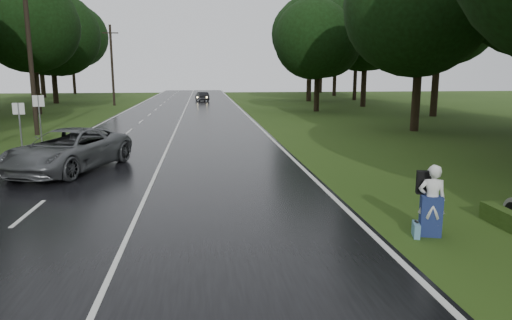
{
  "coord_description": "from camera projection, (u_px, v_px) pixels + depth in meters",
  "views": [
    {
      "loc": [
        1.83,
        -10.82,
        3.86
      ],
      "look_at": [
        3.49,
        3.49,
        1.1
      ],
      "focal_mm": 32.27,
      "sensor_mm": 36.0,
      "label": 1
    }
  ],
  "objects": [
    {
      "name": "grey_car",
      "position": [
        68.0,
        150.0,
        18.05
      ],
      "size": [
        4.56,
        6.43,
        1.63
      ],
      "primitive_type": "imported",
      "rotation": [
        0.0,
        0.0,
        5.93
      ],
      "color": "#505255",
      "rests_on": "road"
    },
    {
      "name": "tree_right_f",
      "position": [
        309.0,
        101.0,
        62.07
      ],
      "size": [
        10.31,
        10.31,
        16.1
      ],
      "primitive_type": null,
      "color": "black",
      "rests_on": "ground"
    },
    {
      "name": "tree_right_d",
      "position": [
        414.0,
        131.0,
        30.69
      ],
      "size": [
        8.95,
        8.95,
        13.99
      ],
      "primitive_type": null,
      "color": "black",
      "rests_on": "ground"
    },
    {
      "name": "far_car",
      "position": [
        202.0,
        97.0,
        61.39
      ],
      "size": [
        1.96,
        3.89,
        1.22
      ],
      "primitive_type": "imported",
      "rotation": [
        0.0,
        0.0,
        3.33
      ],
      "color": "black",
      "rests_on": "road"
    },
    {
      "name": "utility_pole_mid",
      "position": [
        37.0,
        135.0,
        28.78
      ],
      "size": [
        1.8,
        0.28,
        10.32
      ],
      "primitive_type": null,
      "color": "black",
      "rests_on": "ground"
    },
    {
      "name": "utility_pole_far",
      "position": [
        114.0,
        105.0,
        54.2
      ],
      "size": [
        1.8,
        0.28,
        9.2
      ],
      "primitive_type": null,
      "color": "black",
      "rests_on": "ground"
    },
    {
      "name": "road_sign_a",
      "position": [
        22.0,
        150.0,
        23.05
      ],
      "size": [
        0.57,
        0.1,
        2.37
      ],
      "primitive_type": null,
      "color": "white",
      "rests_on": "ground"
    },
    {
      "name": "road_sign_b",
      "position": [
        42.0,
        142.0,
        25.85
      ],
      "size": [
        0.62,
        0.1,
        2.6
      ],
      "primitive_type": null,
      "color": "white",
      "rests_on": "ground"
    },
    {
      "name": "tree_right_e",
      "position": [
        316.0,
        111.0,
        46.09
      ],
      "size": [
        7.82,
        7.82,
        12.22
      ],
      "primitive_type": null,
      "color": "black",
      "rests_on": "ground"
    },
    {
      "name": "road",
      "position": [
        175.0,
        131.0,
        30.59
      ],
      "size": [
        12.0,
        140.0,
        0.04
      ],
      "primitive_type": "cube",
      "color": "black",
      "rests_on": "ground"
    },
    {
      "name": "ground",
      "position": [
        129.0,
        235.0,
        11.08
      ],
      "size": [
        160.0,
        160.0,
        0.0
      ],
      "primitive_type": "plane",
      "color": "#2A4314",
      "rests_on": "ground"
    },
    {
      "name": "tree_left_e",
      "position": [
        39.0,
        114.0,
        42.7
      ],
      "size": [
        9.27,
        9.27,
        14.49
      ],
      "primitive_type": null,
      "color": "black",
      "rests_on": "ground"
    },
    {
      "name": "lane_center",
      "position": [
        175.0,
        130.0,
        30.58
      ],
      "size": [
        0.12,
        140.0,
        0.01
      ],
      "primitive_type": "cube",
      "color": "silver",
      "rests_on": "road"
    },
    {
      "name": "tree_left_f",
      "position": [
        56.0,
        103.0,
        57.71
      ],
      "size": [
        8.83,
        8.83,
        13.8
      ],
      "primitive_type": null,
      "color": "black",
      "rests_on": "ground"
    },
    {
      "name": "suitcase",
      "position": [
        416.0,
        230.0,
        10.95
      ],
      "size": [
        0.27,
        0.49,
        0.34
      ],
      "primitive_type": "cube",
      "rotation": [
        0.0,
        0.0,
        5.98
      ],
      "color": "#5587A6",
      "rests_on": "ground"
    },
    {
      "name": "hitchhiker",
      "position": [
        431.0,
        203.0,
        10.91
      ],
      "size": [
        0.73,
        0.69,
        1.74
      ],
      "color": "silver",
      "rests_on": "ground"
    }
  ]
}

